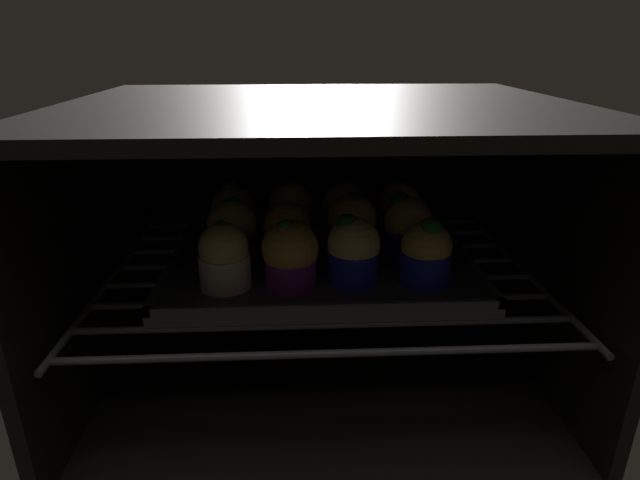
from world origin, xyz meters
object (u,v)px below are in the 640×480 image
object	(u,v)px
muffin_row2_col0	(233,213)
muffin_row1_col3	(407,228)
muffin_row0_col2	(353,251)
muffin_row1_col2	(352,226)
muffin_row2_col3	(399,209)
muffin_row2_col1	(290,211)
muffin_row1_col1	(287,232)
muffin_row2_col2	(344,211)
muffin_row0_col1	(290,255)
muffin_row0_col3	(426,253)
muffin_row0_col0	(224,256)
muffin_row1_col0	(232,231)
baking_tray	(320,260)

from	to	relation	value
muffin_row2_col0	muffin_row1_col3	bearing A→B (deg)	-18.25
muffin_row0_col2	muffin_row1_col3	xyz separation A→B (cm)	(7.93, 7.23, 0.12)
muffin_row1_col2	muffin_row2_col3	bearing A→B (deg)	43.93
muffin_row1_col2	muffin_row2_col1	world-z (taller)	muffin_row1_col2
muffin_row1_col1	muffin_row2_col0	bearing A→B (deg)	134.96
muffin_row2_col0	muffin_row2_col2	size ratio (longest dim) A/B	1.06
muffin_row0_col2	muffin_row2_col3	distance (cm)	17.38
muffin_row2_col0	muffin_row1_col1	bearing A→B (deg)	-45.04
muffin_row2_col1	muffin_row2_col3	xyz separation A→B (cm)	(15.75, 0.17, -0.03)
muffin_row0_col1	muffin_row0_col3	size ratio (longest dim) A/B	0.99
muffin_row0_col0	muffin_row1_col0	bearing A→B (deg)	89.25
muffin_row2_col1	muffin_row1_col2	bearing A→B (deg)	-41.64
muffin_row1_col1	muffin_row2_col1	xyz separation A→B (cm)	(0.41, 7.85, 0.36)
baking_tray	muffin_row0_col2	distance (cm)	9.39
muffin_row1_col2	muffin_row2_col0	size ratio (longest dim) A/B	1.04
muffin_row0_col0	muffin_row0_col2	xyz separation A→B (cm)	(14.99, 0.59, 0.15)
muffin_row1_col2	muffin_row1_col3	distance (cm)	7.27
muffin_row2_col0	muffin_row2_col1	size ratio (longest dim) A/B	1.02
muffin_row2_col0	muffin_row1_col2	bearing A→B (deg)	-23.61
muffin_row0_col2	muffin_row1_col2	bearing A→B (deg)	85.00
muffin_row1_col2	muffin_row1_col1	bearing A→B (deg)	-175.64
muffin_row2_col3	muffin_row0_col3	bearing A→B (deg)	-89.41
muffin_row0_col0	muffin_row2_col3	xyz separation A→B (cm)	(23.33, 15.83, 0.22)
muffin_row1_col0	muffin_row2_col3	world-z (taller)	same
muffin_row0_col0	muffin_row1_col3	world-z (taller)	muffin_row1_col3
baking_tray	muffin_row1_col1	world-z (taller)	muffin_row1_col1
muffin_row0_col0	muffin_row0_col2	size ratio (longest dim) A/B	0.94
muffin_row1_col0	muffin_row1_col3	world-z (taller)	muffin_row1_col3
muffin_row0_col1	muffin_row1_col3	size ratio (longest dim) A/B	0.95
muffin_row0_col3	muffin_row1_col1	size ratio (longest dim) A/B	1.08
muffin_row0_col2	muffin_row1_col0	distance (cm)	16.53
muffin_row1_col1	muffin_row0_col1	bearing A→B (deg)	-86.81
muffin_row2_col0	muffin_row2_col1	distance (cm)	8.15
baking_tray	muffin_row2_col1	distance (cm)	9.62
muffin_row2_col3	muffin_row0_col1	bearing A→B (deg)	-134.60
muffin_row1_col1	muffin_row1_col3	bearing A→B (deg)	0.02
muffin_row2_col1	muffin_row0_col0	bearing A→B (deg)	-115.82
muffin_row2_col3	muffin_row1_col2	bearing A→B (deg)	-136.07
muffin_row0_col2	muffin_row1_col2	world-z (taller)	muffin_row1_col2
muffin_row0_col0	muffin_row0_col1	world-z (taller)	muffin_row0_col1
muffin_row0_col2	muffin_row1_col0	world-z (taller)	same
muffin_row0_col3	muffin_row0_col2	bearing A→B (deg)	175.73
muffin_row1_col0	muffin_row0_col0	bearing A→B (deg)	-90.75
muffin_row1_col0	muffin_row0_col3	bearing A→B (deg)	-18.51
muffin_row0_col3	muffin_row1_col2	distance (cm)	11.56
muffin_row0_col1	muffin_row1_col0	size ratio (longest dim) A/B	0.98
baking_tray	muffin_row0_col1	bearing A→B (deg)	-115.13
muffin_row2_col2	muffin_row2_col3	bearing A→B (deg)	-0.69
muffin_row0_col3	muffin_row1_col2	world-z (taller)	muffin_row1_col2
muffin_row0_col3	baking_tray	bearing A→B (deg)	145.94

